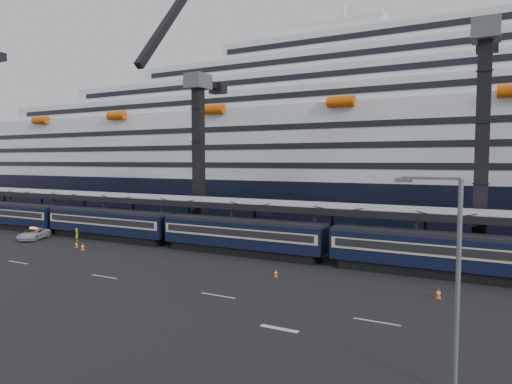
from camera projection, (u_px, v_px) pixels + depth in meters
ground at (266, 286)px, 37.30m from camera, size 260.00×260.00×0.00m
lane_markings at (343, 323)px, 28.86m from camera, size 111.00×4.27×0.02m
train at (269, 237)px, 48.13m from camera, size 133.05×3.00×4.05m
canopy at (324, 207)px, 49.25m from camera, size 130.00×6.25×5.53m
cruise_ship at (382, 148)px, 77.42m from camera, size 214.09×28.84×34.00m
crane_dark_near at (197, 148)px, 62.22m from camera, size 4.50×17.75×35.08m
crane_dark_mid at (483, 129)px, 44.79m from camera, size 4.50×18.24×39.64m
pickup_truck at (34, 234)px, 59.30m from camera, size 4.39×5.71×1.44m
worker at (77, 234)px, 58.38m from camera, size 0.69×0.60×1.60m
street_lamp at (451, 271)px, 19.88m from camera, size 2.91×0.48×9.57m
traffic_cone_a at (38, 234)px, 60.85m from camera, size 0.41×0.41×0.82m
traffic_cone_b at (76, 244)px, 53.88m from camera, size 0.38×0.38×0.75m
traffic_cone_c at (83, 246)px, 52.27m from camera, size 0.43×0.43×0.86m
traffic_cone_d at (276, 273)px, 40.32m from camera, size 0.36×0.36×0.72m
traffic_cone_e at (438, 293)px, 33.98m from camera, size 0.42×0.42×0.83m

